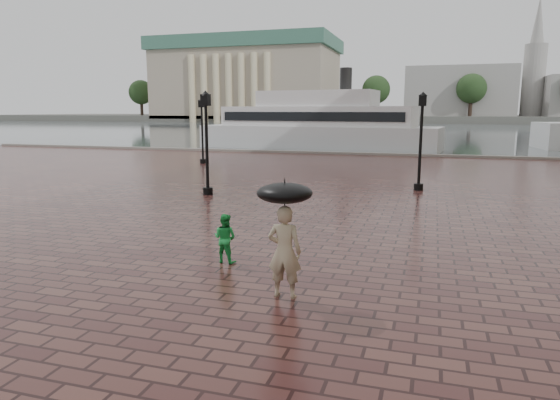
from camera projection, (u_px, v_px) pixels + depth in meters
name	position (u px, v px, depth m)	size (l,w,h in m)	color
ground	(261.00, 278.00, 11.24)	(300.00, 300.00, 0.00)	#3B1C1B
harbour_water	(415.00, 129.00, 97.82)	(240.00, 240.00, 0.00)	#404B4E
quay_edge	(388.00, 156.00, 41.36)	(80.00, 0.60, 0.30)	slate
far_shore	(423.00, 118.00, 161.64)	(300.00, 60.00, 2.00)	#4C4C47
museum	(247.00, 78.00, 160.67)	(57.00, 32.50, 26.00)	gray
far_trees	(422.00, 89.00, 139.43)	(188.00, 8.00, 13.50)	#2D2119
street_lamps	(267.00, 136.00, 26.70)	(15.44, 12.44, 4.40)	black
adult_pedestrian	(285.00, 252.00, 9.93)	(0.69, 0.45, 1.88)	tan
child_pedestrian	(225.00, 238.00, 12.28)	(0.60, 0.46, 1.22)	green
ferry_near	(317.00, 125.00, 47.88)	(23.51, 8.18, 7.55)	silver
umbrella	(285.00, 193.00, 9.71)	(1.10, 1.10, 1.20)	black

